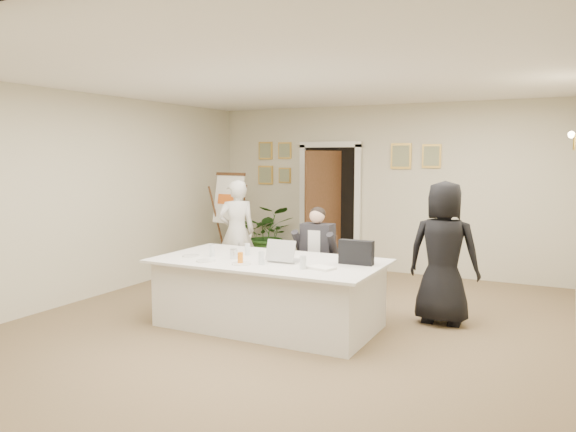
% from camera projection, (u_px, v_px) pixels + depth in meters
% --- Properties ---
extents(floor, '(7.00, 7.00, 0.00)m').
position_uv_depth(floor, '(286.00, 325.00, 6.50)').
color(floor, brown).
rests_on(floor, ground).
extents(ceiling, '(6.00, 7.00, 0.02)m').
position_uv_depth(ceiling, '(286.00, 79.00, 6.20)').
color(ceiling, white).
rests_on(ceiling, wall_back).
extents(wall_back, '(6.00, 0.10, 2.80)m').
position_uv_depth(wall_back, '(380.00, 189.00, 9.45)').
color(wall_back, beige).
rests_on(wall_back, floor).
extents(wall_front, '(6.00, 0.10, 2.80)m').
position_uv_depth(wall_front, '(11.00, 252.00, 3.24)').
color(wall_front, beige).
rests_on(wall_front, floor).
extents(wall_left, '(0.10, 7.00, 2.80)m').
position_uv_depth(wall_left, '(92.00, 196.00, 7.69)').
color(wall_left, beige).
rests_on(wall_left, floor).
extents(doorway, '(1.14, 0.86, 2.20)m').
position_uv_depth(doorway, '(328.00, 209.00, 9.73)').
color(doorway, black).
rests_on(doorway, floor).
extents(pictures_back_wall, '(3.40, 0.06, 0.80)m').
position_uv_depth(pictures_back_wall, '(336.00, 162.00, 9.74)').
color(pictures_back_wall, gold).
rests_on(pictures_back_wall, wall_back).
extents(wall_sconce, '(0.20, 0.30, 0.24)m').
position_uv_depth(wall_sconce, '(576.00, 142.00, 6.04)').
color(wall_sconce, gold).
rests_on(wall_sconce, wall_right).
extents(conference_table, '(2.59, 1.39, 0.78)m').
position_uv_depth(conference_table, '(269.00, 292.00, 6.43)').
color(conference_table, silver).
rests_on(conference_table, floor).
extents(seated_man, '(0.63, 0.67, 1.32)m').
position_uv_depth(seated_man, '(316.00, 256.00, 7.25)').
color(seated_man, black).
rests_on(seated_man, floor).
extents(flip_chart, '(0.59, 0.40, 1.64)m').
position_uv_depth(flip_chart, '(232.00, 227.00, 9.44)').
color(flip_chart, '#382412').
rests_on(flip_chart, floor).
extents(standing_man, '(0.68, 0.68, 1.59)m').
position_uv_depth(standing_man, '(237.00, 232.00, 8.58)').
color(standing_man, white).
rests_on(standing_man, floor).
extents(standing_woman, '(0.82, 0.53, 1.67)m').
position_uv_depth(standing_woman, '(444.00, 253.00, 6.49)').
color(standing_woman, black).
rests_on(standing_woman, floor).
extents(potted_palm, '(1.19, 1.12, 1.07)m').
position_uv_depth(potted_palm, '(268.00, 234.00, 10.18)').
color(potted_palm, '#26541C').
rests_on(potted_palm, floor).
extents(laptop, '(0.35, 0.37, 0.28)m').
position_uv_depth(laptop, '(286.00, 249.00, 6.29)').
color(laptop, '#B7BABC').
rests_on(laptop, conference_table).
extents(laptop_bag, '(0.38, 0.11, 0.27)m').
position_uv_depth(laptop_bag, '(356.00, 252.00, 6.10)').
color(laptop_bag, black).
rests_on(laptop_bag, conference_table).
extents(paper_stack, '(0.31, 0.26, 0.03)m').
position_uv_depth(paper_stack, '(321.00, 268.00, 5.86)').
color(paper_stack, white).
rests_on(paper_stack, conference_table).
extents(plate_left, '(0.23, 0.23, 0.01)m').
position_uv_depth(plate_left, '(191.00, 256.00, 6.60)').
color(plate_left, white).
rests_on(plate_left, conference_table).
extents(plate_mid, '(0.27, 0.27, 0.01)m').
position_uv_depth(plate_mid, '(206.00, 261.00, 6.28)').
color(plate_mid, white).
rests_on(plate_mid, conference_table).
extents(plate_near, '(0.25, 0.25, 0.01)m').
position_uv_depth(plate_near, '(241.00, 264.00, 6.12)').
color(plate_near, white).
rests_on(plate_near, conference_table).
extents(glass_a, '(0.06, 0.06, 0.14)m').
position_uv_depth(glass_a, '(212.00, 251.00, 6.58)').
color(glass_a, silver).
rests_on(glass_a, conference_table).
extents(glass_b, '(0.08, 0.08, 0.14)m').
position_uv_depth(glass_b, '(261.00, 258.00, 6.10)').
color(glass_b, silver).
rests_on(glass_b, conference_table).
extents(glass_c, '(0.08, 0.08, 0.14)m').
position_uv_depth(glass_c, '(303.00, 262.00, 5.86)').
color(glass_c, silver).
rests_on(glass_c, conference_table).
extents(glass_d, '(0.08, 0.08, 0.14)m').
position_uv_depth(glass_d, '(247.00, 249.00, 6.68)').
color(glass_d, silver).
rests_on(glass_d, conference_table).
extents(oj_glass, '(0.06, 0.06, 0.13)m').
position_uv_depth(oj_glass, '(240.00, 258.00, 6.13)').
color(oj_glass, orange).
rests_on(oj_glass, conference_table).
extents(steel_jug, '(0.10, 0.10, 0.11)m').
position_uv_depth(steel_jug, '(234.00, 254.00, 6.46)').
color(steel_jug, silver).
rests_on(steel_jug, conference_table).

